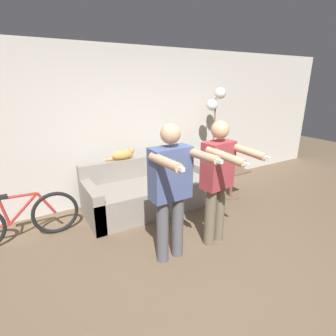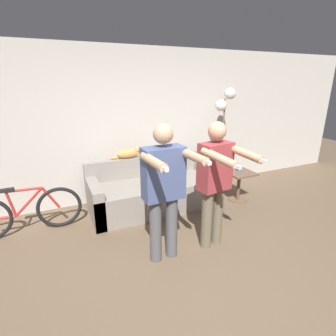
{
  "view_description": "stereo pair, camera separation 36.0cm",
  "coord_description": "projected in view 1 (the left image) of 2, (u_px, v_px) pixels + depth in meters",
  "views": [
    {
      "loc": [
        -1.65,
        -1.7,
        2.05
      ],
      "look_at": [
        0.08,
        1.25,
        0.9
      ],
      "focal_mm": 28.0,
      "sensor_mm": 36.0,
      "label": 1
    },
    {
      "loc": [
        -1.33,
        -1.87,
        2.05
      ],
      "look_at": [
        0.08,
        1.25,
        0.9
      ],
      "focal_mm": 28.0,
      "sensor_mm": 36.0,
      "label": 2
    }
  ],
  "objects": [
    {
      "name": "ground_plane",
      "position": [
        220.0,
        280.0,
        2.83
      ],
      "size": [
        16.0,
        16.0,
        0.0
      ],
      "primitive_type": "plane",
      "color": "brown"
    },
    {
      "name": "wall_back",
      "position": [
        126.0,
        126.0,
        4.51
      ],
      "size": [
        10.0,
        0.05,
        2.6
      ],
      "color": "beige",
      "rests_on": "ground_plane"
    },
    {
      "name": "couch",
      "position": [
        150.0,
        192.0,
        4.38
      ],
      "size": [
        2.13,
        0.88,
        0.81
      ],
      "color": "gray",
      "rests_on": "ground_plane"
    },
    {
      "name": "person_left",
      "position": [
        171.0,
        186.0,
        2.89
      ],
      "size": [
        0.54,
        0.68,
        1.63
      ],
      "rotation": [
        0.0,
        0.0,
        0.02
      ],
      "color": "#56565B",
      "rests_on": "ground_plane"
    },
    {
      "name": "person_right",
      "position": [
        218.0,
        177.0,
        3.22
      ],
      "size": [
        0.53,
        0.72,
        1.61
      ],
      "rotation": [
        0.0,
        0.0,
        0.15
      ],
      "color": "#6B604C",
      "rests_on": "ground_plane"
    },
    {
      "name": "cat",
      "position": [
        123.0,
        155.0,
        4.31
      ],
      "size": [
        0.51,
        0.15,
        0.18
      ],
      "color": "tan",
      "rests_on": "couch"
    },
    {
      "name": "floor_lamp",
      "position": [
        215.0,
        110.0,
        4.79
      ],
      "size": [
        0.38,
        0.27,
        1.93
      ],
      "color": "#756047",
      "rests_on": "ground_plane"
    },
    {
      "name": "side_table",
      "position": [
        232.0,
        177.0,
        4.75
      ],
      "size": [
        0.47,
        0.47,
        0.53
      ],
      "color": "brown",
      "rests_on": "ground_plane"
    },
    {
      "name": "cup",
      "position": [
        232.0,
        166.0,
        4.74
      ],
      "size": [
        0.08,
        0.08,
        0.1
      ],
      "color": "#3D6693",
      "rests_on": "side_table"
    },
    {
      "name": "bicycle",
      "position": [
        19.0,
        220.0,
        3.41
      ],
      "size": [
        1.51,
        0.07,
        0.7
      ],
      "color": "black",
      "rests_on": "ground_plane"
    }
  ]
}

